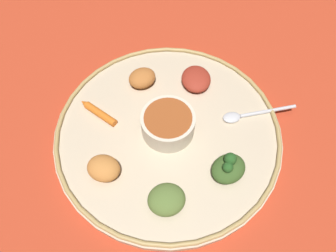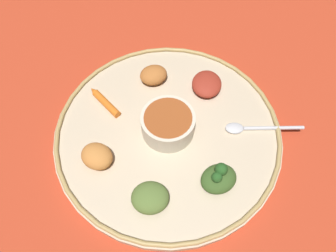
% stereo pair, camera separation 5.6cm
% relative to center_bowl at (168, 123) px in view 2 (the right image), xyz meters
% --- Properties ---
extents(ground_plane, '(2.40, 2.40, 0.00)m').
position_rel_center_bowl_xyz_m(ground_plane, '(0.00, 0.00, -0.04)').
color(ground_plane, '#B7381E').
extents(platter, '(0.42, 0.42, 0.02)m').
position_rel_center_bowl_xyz_m(platter, '(0.00, 0.00, -0.03)').
color(platter, '#C6B293').
rests_on(platter, ground_plane).
extents(platter_rim, '(0.42, 0.42, 0.01)m').
position_rel_center_bowl_xyz_m(platter_rim, '(0.00, 0.00, -0.02)').
color(platter_rim, tan).
rests_on(platter_rim, platter).
extents(center_bowl, '(0.10, 0.10, 0.04)m').
position_rel_center_bowl_xyz_m(center_bowl, '(0.00, 0.00, 0.00)').
color(center_bowl, beige).
rests_on(center_bowl, platter).
extents(spoon, '(0.11, 0.11, 0.01)m').
position_rel_center_bowl_xyz_m(spoon, '(0.11, 0.11, -0.02)').
color(spoon, silver).
rests_on(spoon, platter).
extents(greens_pile, '(0.07, 0.08, 0.05)m').
position_rel_center_bowl_xyz_m(greens_pile, '(0.13, -0.02, -0.01)').
color(greens_pile, '#385623').
rests_on(greens_pile, platter).
extents(carrot_near_spoon, '(0.09, 0.02, 0.01)m').
position_rel_center_bowl_xyz_m(carrot_near_spoon, '(-0.13, -0.04, -0.02)').
color(carrot_near_spoon, orange).
rests_on(carrot_near_spoon, platter).
extents(mound_chickpea, '(0.07, 0.07, 0.03)m').
position_rel_center_bowl_xyz_m(mound_chickpea, '(-0.10, 0.07, -0.01)').
color(mound_chickpea, '#B2662D').
rests_on(mound_chickpea, platter).
extents(mound_squash, '(0.07, 0.06, 0.03)m').
position_rel_center_bowl_xyz_m(mound_squash, '(-0.05, -0.13, -0.01)').
color(mound_squash, '#C67A38').
rests_on(mound_squash, platter).
extents(mound_collards, '(0.08, 0.08, 0.03)m').
position_rel_center_bowl_xyz_m(mound_collards, '(0.07, -0.12, -0.01)').
color(mound_collards, '#567033').
rests_on(mound_collards, platter).
extents(mound_beet, '(0.09, 0.09, 0.02)m').
position_rel_center_bowl_xyz_m(mound_beet, '(-0.01, 0.13, -0.01)').
color(mound_beet, maroon).
rests_on(mound_beet, platter).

